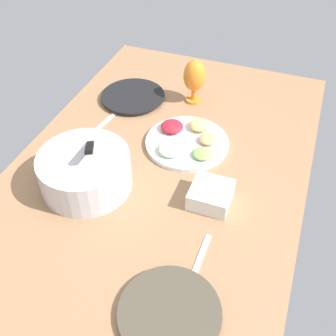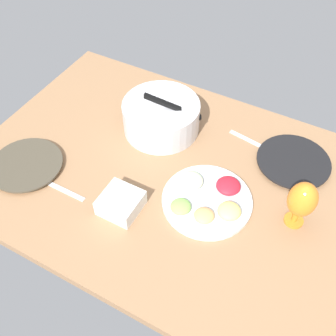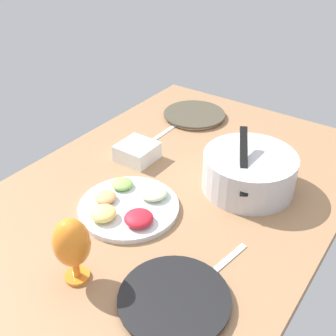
{
  "view_description": "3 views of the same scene",
  "coord_description": "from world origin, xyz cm",
  "px_view_note": "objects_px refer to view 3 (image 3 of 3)",
  "views": [
    {
      "loc": [
        -101.91,
        -40.32,
        101.14
      ],
      "look_at": [
        -7.9,
        -5.4,
        6.2
      ],
      "focal_mm": 43.32,
      "sensor_mm": 36.0,
      "label": 1
    },
    {
      "loc": [
        40.91,
        -85.59,
        116.11
      ],
      "look_at": [
        -4.05,
        -2.53,
        6.2
      ],
      "focal_mm": 42.9,
      "sensor_mm": 36.0,
      "label": 2
    },
    {
      "loc": [
        90.84,
        64.48,
        85.1
      ],
      "look_at": [
        -5.98,
        -3.55,
        6.2
      ],
      "focal_mm": 44.73,
      "sensor_mm": 36.0,
      "label": 3
    }
  ],
  "objects_px": {
    "mixing_bowl": "(249,170)",
    "dinner_plate_left": "(194,115)",
    "fruit_platter": "(128,206)",
    "hurricane_glass_orange": "(72,244)",
    "dinner_plate_right": "(174,300)",
    "square_bowl_white": "(137,151)"
  },
  "relations": [
    {
      "from": "fruit_platter",
      "to": "mixing_bowl",
      "type": "bearing_deg",
      "value": 142.38
    },
    {
      "from": "dinner_plate_left",
      "to": "fruit_platter",
      "type": "relative_size",
      "value": 0.86
    },
    {
      "from": "dinner_plate_right",
      "to": "mixing_bowl",
      "type": "xyz_separation_m",
      "value": [
        -0.54,
        -0.07,
        0.06
      ]
    },
    {
      "from": "hurricane_glass_orange",
      "to": "square_bowl_white",
      "type": "distance_m",
      "value": 0.6
    },
    {
      "from": "dinner_plate_left",
      "to": "square_bowl_white",
      "type": "distance_m",
      "value": 0.42
    },
    {
      "from": "fruit_platter",
      "to": "dinner_plate_right",
      "type": "bearing_deg",
      "value": 56.61
    },
    {
      "from": "dinner_plate_right",
      "to": "mixing_bowl",
      "type": "height_order",
      "value": "mixing_bowl"
    },
    {
      "from": "dinner_plate_left",
      "to": "fruit_platter",
      "type": "distance_m",
      "value": 0.7
    },
    {
      "from": "mixing_bowl",
      "to": "hurricane_glass_orange",
      "type": "bearing_deg",
      "value": -16.72
    },
    {
      "from": "mixing_bowl",
      "to": "hurricane_glass_orange",
      "type": "distance_m",
      "value": 0.65
    },
    {
      "from": "square_bowl_white",
      "to": "mixing_bowl",
      "type": "bearing_deg",
      "value": 99.84
    },
    {
      "from": "dinner_plate_right",
      "to": "mixing_bowl",
      "type": "relative_size",
      "value": 0.9
    },
    {
      "from": "dinner_plate_right",
      "to": "hurricane_glass_orange",
      "type": "xyz_separation_m",
      "value": [
        0.08,
        -0.25,
        0.11
      ]
    },
    {
      "from": "square_bowl_white",
      "to": "hurricane_glass_orange",
      "type": "bearing_deg",
      "value": 23.2
    },
    {
      "from": "hurricane_glass_orange",
      "to": "mixing_bowl",
      "type": "bearing_deg",
      "value": 163.28
    },
    {
      "from": "mixing_bowl",
      "to": "fruit_platter",
      "type": "distance_m",
      "value": 0.42
    },
    {
      "from": "mixing_bowl",
      "to": "dinner_plate_left",
      "type": "bearing_deg",
      "value": -128.91
    },
    {
      "from": "dinner_plate_left",
      "to": "hurricane_glass_orange",
      "type": "bearing_deg",
      "value": 14.19
    },
    {
      "from": "dinner_plate_left",
      "to": "square_bowl_white",
      "type": "xyz_separation_m",
      "value": [
        0.42,
        0.01,
        0.03
      ]
    },
    {
      "from": "dinner_plate_right",
      "to": "dinner_plate_left",
      "type": "bearing_deg",
      "value": -150.66
    },
    {
      "from": "fruit_platter",
      "to": "hurricane_glass_orange",
      "type": "distance_m",
      "value": 0.32
    },
    {
      "from": "dinner_plate_right",
      "to": "square_bowl_white",
      "type": "relative_size",
      "value": 2.11
    }
  ]
}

